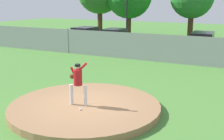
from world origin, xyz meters
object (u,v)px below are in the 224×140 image
pitcher_youth (78,80)px  parked_car_burgundy (85,36)px  parked_car_champagne (115,39)px  traffic_light_near (127,4)px  baseball (80,109)px  parked_car_red (202,44)px

pitcher_youth → parked_car_burgundy: pitcher_youth is taller
parked_car_champagne → traffic_light_near: (-0.74, 4.15, 2.97)m
baseball → traffic_light_near: size_ratio=0.01×
parked_car_burgundy → parked_car_champagne: parked_car_champagne is taller
baseball → parked_car_red: size_ratio=0.02×
pitcher_youth → parked_car_burgundy: bearing=121.2°
pitcher_youth → traffic_light_near: traffic_light_near is taller
traffic_light_near → parked_car_red: bearing=-26.1°
traffic_light_near → pitcher_youth: bearing=-71.0°
baseball → parked_car_red: 15.09m
parked_car_red → parked_car_champagne: parked_car_red is taller
baseball → traffic_light_near: 20.55m
pitcher_youth → baseball: 1.10m
parked_car_champagne → traffic_light_near: traffic_light_near is taller
pitcher_youth → parked_car_red: pitcher_youth is taller
parked_car_red → baseball: bearing=-95.8°
pitcher_youth → parked_car_burgundy: 17.41m
baseball → parked_car_red: bearing=84.2°
baseball → parked_car_champagne: bearing=112.1°
parked_car_red → traffic_light_near: bearing=153.9°
parked_car_red → traffic_light_near: traffic_light_near is taller
parked_car_red → parked_car_burgundy: size_ratio=1.11×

